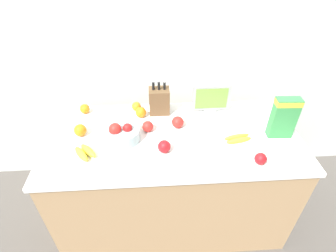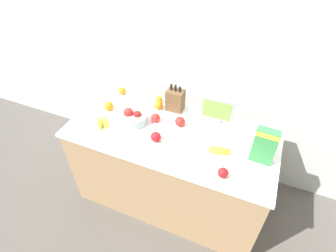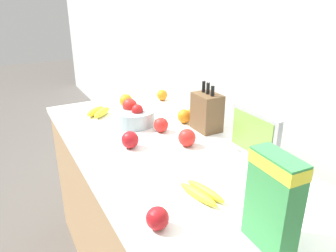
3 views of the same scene
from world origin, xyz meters
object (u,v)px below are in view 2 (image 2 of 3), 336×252
apple_leftmost (156,137)px  orange_back_center (122,91)px  orange_front_center (159,105)px  orange_front_left (159,100)px  apple_middle (180,122)px  orange_by_cereal (109,106)px  small_monitor (217,110)px  apple_rightmost (156,118)px  fruit_bowl (134,117)px  banana_bunch_right (103,123)px  apple_rear (223,173)px  banana_bunch_left (220,150)px  knife_block (175,100)px  cereal_box (265,145)px

apple_leftmost → orange_back_center: size_ratio=1.14×
orange_front_center → orange_front_left: bearing=112.4°
apple_middle → orange_by_cereal: size_ratio=1.01×
small_monitor → orange_front_center: size_ratio=3.50×
small_monitor → apple_rightmost: bearing=-157.4°
fruit_bowl → orange_back_center: fruit_bowl is taller
small_monitor → orange_front_left: small_monitor is taller
orange_front_center → apple_leftmost: bearing=-68.5°
orange_front_center → banana_bunch_right: bearing=-131.4°
apple_rear → apple_middle: bearing=140.0°
banana_bunch_right → apple_rear: size_ratio=2.41×
banana_bunch_right → apple_leftmost: bearing=0.0°
banana_bunch_right → apple_middle: 0.64m
apple_middle → apple_rear: size_ratio=1.15×
apple_middle → orange_back_center: (-0.67, 0.22, -0.01)m
banana_bunch_left → apple_rear: apple_rear is taller
orange_by_cereal → apple_middle: bearing=4.0°
orange_by_cereal → small_monitor: bearing=12.9°
small_monitor → fruit_bowl: 0.69m
apple_middle → orange_back_center: bearing=162.2°
orange_back_center → orange_front_center: bearing=-10.5°
orange_front_center → banana_bunch_left: bearing=-25.9°
apple_middle → orange_front_center: bearing=151.5°
fruit_bowl → apple_rear: fruit_bowl is taller
orange_front_left → knife_block: bearing=-11.0°
apple_leftmost → orange_front_center: (-0.15, 0.38, -0.00)m
apple_middle → apple_leftmost: size_ratio=1.03×
apple_leftmost → apple_rightmost: size_ratio=1.06×
orange_front_left → orange_front_center: size_ratio=0.89×
knife_block → apple_middle: 0.23m
knife_block → banana_bunch_right: 0.65m
banana_bunch_left → orange_front_center: bearing=154.1°
apple_leftmost → orange_front_center: size_ratio=1.04×
orange_back_center → cereal_box: bearing=-14.7°
orange_back_center → orange_by_cereal: 0.26m
banana_bunch_right → orange_by_cereal: (-0.06, 0.20, 0.02)m
apple_rightmost → small_monitor: bearing=22.6°
small_monitor → apple_middle: size_ratio=3.27×
fruit_bowl → banana_bunch_right: bearing=-149.0°
apple_rightmost → orange_front_left: apple_rightmost is taller
knife_block → fruit_bowl: (-0.25, -0.30, -0.05)m
small_monitor → apple_middle: bearing=-147.6°
small_monitor → apple_middle: 0.31m
banana_bunch_right → orange_by_cereal: 0.21m
cereal_box → fruit_bowl: 1.04m
orange_front_left → apple_rightmost: bearing=-71.6°
fruit_bowl → banana_bunch_left: 0.75m
knife_block → apple_middle: size_ratio=3.51×
apple_middle → orange_front_left: bearing=142.4°
apple_middle → orange_front_left: size_ratio=1.20×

